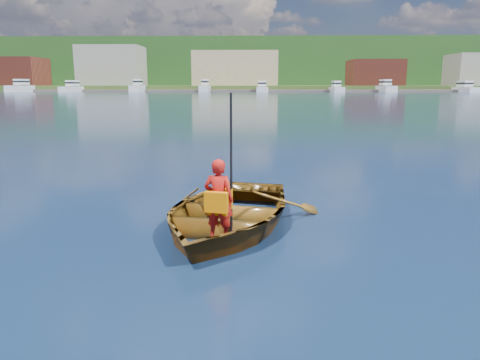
% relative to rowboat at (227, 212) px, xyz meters
% --- Properties ---
extents(ground, '(600.00, 600.00, 0.00)m').
position_rel_rowboat_xyz_m(ground, '(-1.17, 0.84, -0.27)').
color(ground, '#0F273E').
rests_on(ground, ground).
extents(rowboat, '(3.72, 4.57, 0.83)m').
position_rel_rowboat_xyz_m(rowboat, '(0.00, 0.00, 0.00)').
color(rowboat, brown).
rests_on(rowboat, ground).
extents(child_paddler, '(0.50, 0.40, 2.16)m').
position_rel_rowboat_xyz_m(child_paddler, '(-0.06, -0.91, 0.45)').
color(child_paddler, red).
rests_on(child_paddler, ground).
extents(shoreline, '(400.00, 140.00, 22.00)m').
position_rel_rowboat_xyz_m(shoreline, '(-1.17, 237.45, 10.06)').
color(shoreline, '#35511D').
rests_on(shoreline, ground).
extents(dock, '(160.05, 8.34, 0.80)m').
position_rel_rowboat_xyz_m(dock, '(-3.27, 148.84, 0.13)').
color(dock, brown).
rests_on(dock, ground).
extents(waterfront_buildings, '(202.00, 16.00, 14.00)m').
position_rel_rowboat_xyz_m(waterfront_buildings, '(-8.90, 165.84, 7.48)').
color(waterfront_buildings, maroon).
rests_on(waterfront_buildings, ground).
extents(marina_yachts, '(145.94, 13.74, 4.36)m').
position_rel_rowboat_xyz_m(marina_yachts, '(-6.54, 144.17, 1.12)').
color(marina_yachts, white).
rests_on(marina_yachts, ground).
extents(hillside_trees, '(283.83, 81.40, 25.67)m').
position_rel_rowboat_xyz_m(hillside_trees, '(31.58, 245.62, 19.23)').
color(hillside_trees, '#382314').
rests_on(hillside_trees, ground).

